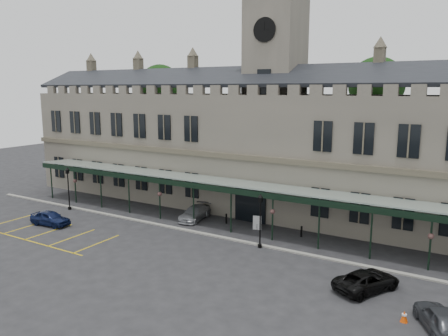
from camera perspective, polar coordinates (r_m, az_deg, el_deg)
The scene contains 18 objects.
ground at distance 33.50m, azimuth -5.38°, elevation -11.76°, with size 140.00×140.00×0.00m, color #242426.
station_building at distance 45.26m, azimuth 6.45°, elevation 2.51°, with size 60.00×10.36×17.30m.
clock_tower at distance 44.93m, azimuth 6.67°, elevation 10.95°, with size 5.60×5.60×24.80m.
canopy at distance 38.67m, azimuth 1.11°, elevation -4.92°, with size 50.00×4.10×4.30m.
kerb at distance 37.75m, azimuth -0.39°, elevation -9.02°, with size 60.00×0.40×0.12m, color gray.
parking_markings at distance 41.98m, azimuth -22.43°, elevation -7.90°, with size 16.00×6.00×0.01m, color gold, non-canonical shape.
tree_behind_left at distance 64.30m, azimuth -8.32°, elevation 10.43°, with size 6.00×6.00×16.00m.
tree_behind_mid at distance 51.05m, azimuth 19.29°, elevation 10.03°, with size 6.00×6.00×16.00m.
lamp_post_left at distance 48.44m, azimuth -19.69°, elevation -2.05°, with size 0.43×0.43×4.55m.
lamp_post_mid at distance 34.87m, azimuth 4.76°, elevation -6.27°, with size 0.42×0.42×4.44m.
traffic_cone at distance 27.01m, azimuth 22.48°, elevation -17.48°, with size 0.40×0.40×0.64m.
sign_board at distance 39.76m, azimuth 4.34°, elevation -7.17°, with size 0.75×0.25×1.30m.
bollard_left at distance 41.46m, azimuth 0.31°, elevation -6.64°, with size 0.17×0.17×0.94m, color black.
bollard_right at distance 38.47m, azimuth 10.08°, elevation -8.17°, with size 0.17×0.17×0.94m, color black.
car_left_a at distance 44.00m, azimuth -21.74°, elevation -6.10°, with size 1.62×4.02×1.37m, color #0D173D.
car_taxi at distance 42.76m, azimuth -3.83°, elevation -5.88°, with size 1.83×4.50×1.30m, color #989AA0.
car_van at distance 29.83m, azimuth 18.16°, elevation -13.79°, with size 2.10×4.56×1.27m, color black.
car_right_a at distance 26.62m, azimuth 26.50°, elevation -17.27°, with size 1.69×4.19×1.43m, color #3A3D42.
Camera 1 is at (18.48, -24.96, 12.56)m, focal length 35.00 mm.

